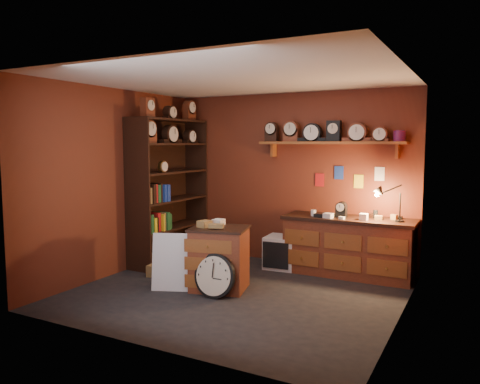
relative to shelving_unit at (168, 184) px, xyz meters
name	(u,v)px	position (x,y,z in m)	size (l,w,h in m)	color
floor	(236,293)	(1.79, -0.98, -1.25)	(4.00, 4.00, 0.00)	black
room_shell	(243,159)	(1.84, -0.87, 0.47)	(4.02, 3.62, 2.71)	maroon
shelving_unit	(168,184)	(0.00, 0.00, 0.00)	(0.47, 1.60, 2.58)	black
workbench	(348,243)	(2.84, 0.49, -0.78)	(1.87, 0.66, 1.36)	brown
low_cabinet	(219,256)	(1.52, -0.94, -0.81)	(0.85, 0.77, 0.92)	brown
big_round_clock	(214,276)	(1.63, -1.26, -0.98)	(0.56, 0.18, 0.56)	black
white_panel	(174,290)	(1.01, -1.24, -1.25)	(0.57, 0.02, 0.76)	silver
mini_fridge	(282,252)	(1.83, 0.41, -1.01)	(0.50, 0.52, 0.49)	silver
floor_box_a	(180,261)	(0.38, -0.22, -1.17)	(0.27, 0.23, 0.17)	olive
floor_box_b	(214,278)	(1.29, -0.71, -1.19)	(0.21, 0.25, 0.13)	white
floor_box_c	(156,271)	(0.41, -0.86, -1.17)	(0.22, 0.18, 0.17)	olive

